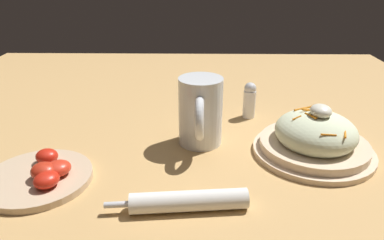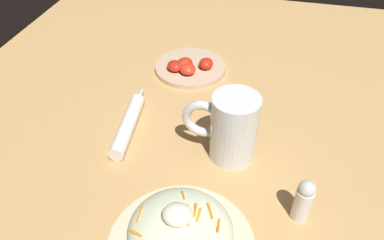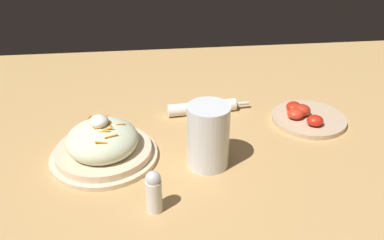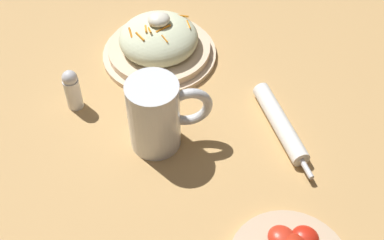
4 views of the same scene
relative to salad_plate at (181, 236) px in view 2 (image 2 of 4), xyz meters
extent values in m
plane|color=tan|center=(0.08, 0.26, -0.03)|extent=(1.43, 1.43, 0.00)
ellipsoid|color=beige|center=(0.00, 0.00, 0.01)|extent=(0.15, 0.15, 0.07)
cylinder|color=orange|center=(0.02, 0.01, 0.05)|extent=(0.01, 0.02, 0.01)
cylinder|color=orange|center=(-0.05, -0.03, 0.03)|extent=(0.02, 0.01, 0.01)
cylinder|color=orange|center=(0.02, 0.01, 0.05)|extent=(0.01, 0.02, 0.01)
cylinder|color=orange|center=(-0.01, 0.02, 0.05)|extent=(0.03, 0.02, 0.01)
cylinder|color=orange|center=(0.05, 0.00, 0.04)|extent=(0.01, 0.02, 0.01)
cylinder|color=orange|center=(0.04, 0.02, 0.04)|extent=(0.01, 0.03, 0.00)
cylinder|color=orange|center=(0.01, 0.00, 0.05)|extent=(0.00, 0.02, 0.01)
cylinder|color=orange|center=(-0.06, 0.00, 0.04)|extent=(0.00, 0.03, 0.00)
cylinder|color=orange|center=(-0.01, 0.04, 0.04)|extent=(0.01, 0.02, 0.01)
ellipsoid|color=white|center=(0.00, 0.00, 0.06)|extent=(0.04, 0.04, 0.02)
cylinder|color=white|center=(0.04, 0.21, 0.03)|extent=(0.09, 0.09, 0.13)
cylinder|color=gold|center=(0.04, 0.21, 0.01)|extent=(0.08, 0.08, 0.07)
cylinder|color=white|center=(0.04, 0.21, 0.05)|extent=(0.08, 0.08, 0.01)
torus|color=white|center=(-0.01, 0.22, 0.04)|extent=(0.08, 0.02, 0.08)
cylinder|color=white|center=(-0.17, 0.23, -0.02)|extent=(0.05, 0.18, 0.03)
cylinder|color=silver|center=(-0.18, 0.34, -0.02)|extent=(0.01, 0.04, 0.01)
cylinder|color=#D1B28E|center=(-0.10, 0.48, -0.03)|extent=(0.18, 0.18, 0.01)
ellipsoid|color=red|center=(-0.10, 0.45, -0.01)|extent=(0.06, 0.06, 0.02)
ellipsoid|color=red|center=(-0.11, 0.47, -0.01)|extent=(0.05, 0.05, 0.03)
ellipsoid|color=red|center=(-0.13, 0.45, -0.01)|extent=(0.05, 0.05, 0.02)
ellipsoid|color=red|center=(-0.06, 0.48, -0.01)|extent=(0.04, 0.04, 0.03)
cylinder|color=white|center=(0.17, 0.10, 0.00)|extent=(0.03, 0.03, 0.06)
sphere|color=silver|center=(0.17, 0.10, 0.04)|extent=(0.03, 0.03, 0.03)
camera|label=1|loc=(-0.60, 0.22, 0.30)|focal=33.55mm
camera|label=2|loc=(0.09, -0.29, 0.48)|focal=34.55mm
camera|label=3|loc=(0.75, 0.10, 0.48)|focal=39.35mm
camera|label=4|loc=(0.10, 0.78, 0.67)|focal=48.78mm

